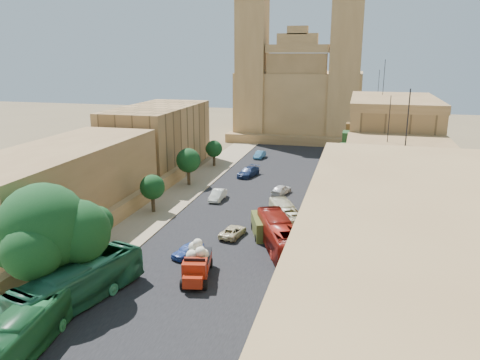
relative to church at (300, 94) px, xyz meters
The scene contains 33 objects.
ground 79.19m from the church, 90.00° to the right, with size 260.00×260.00×0.00m, color brown.
road_surface 49.54m from the church, 90.00° to the right, with size 14.00×140.00×0.01m, color black.
sidewalk_east 50.44m from the church, 78.94° to the right, with size 5.00×140.00×0.01m, color #8E7A5D.
sidewalk_west 50.44m from the church, 101.06° to the right, with size 5.00×140.00×0.01m, color #8E7A5D.
kerb_east 50.02m from the church, 81.81° to the right, with size 0.25×140.00×0.12m, color #8E7A5D.
kerb_west 50.02m from the church, 98.19° to the right, with size 0.25×140.00×0.12m, color #8E7A5D.
townhouse_a 83.22m from the church, 78.94° to the right, with size 9.00×14.00×16.40m.
townhouse_b 69.58m from the church, 76.73° to the right, with size 9.00×14.00×14.90m.
townhouse_c 56.00m from the church, 73.43° to the right, with size 9.00×14.00×17.40m.
townhouse_d 42.84m from the church, 68.07° to the right, with size 9.00×14.00×15.90m.
west_wall 60.55m from the church, 102.04° to the right, with size 1.00×40.00×1.80m, color olive.
west_building_low 63.45m from the church, 106.54° to the right, with size 10.00×28.00×8.40m, color olive.
west_building_mid 39.27m from the church, 117.48° to the right, with size 10.00×22.00×10.00m, color #A27A49.
church is the anchor object (origin of this frame).
ficus_tree 75.32m from the church, 97.20° to the right, with size 8.85×8.14×8.85m.
street_tree_a 67.67m from the church, 98.54° to the right, with size 2.93×2.93×4.50m.
street_tree_b 55.90m from the church, 100.38° to the right, with size 2.90×2.90×4.46m.
street_tree_c 44.18m from the church, 103.21° to the right, with size 3.41×3.41×5.24m.
street_tree_d 32.89m from the church, 108.09° to the right, with size 2.76×2.76×4.24m.
red_truck 69.70m from the church, 89.56° to the right, with size 3.04×5.61×3.12m.
olive_pickup 59.37m from the church, 86.10° to the right, with size 3.48×5.09×1.93m.
bus_green_south 81.56m from the church, 94.59° to the right, with size 2.39×10.23×2.85m, color #206635.
bus_green_north 76.07m from the church, 94.93° to the right, with size 2.65×11.33×3.16m, color #236645.
bus_red_east 62.74m from the church, 84.31° to the right, with size 2.46×10.50×2.92m, color maroon.
bus_cream_east 56.44m from the church, 83.98° to the right, with size 1.96×8.38×2.33m, color beige.
car_blue_a 66.04m from the church, 91.48° to the right, with size 1.39×3.44×1.17m, color #2E4C9E.
car_white_a 49.38m from the church, 94.71° to the right, with size 1.38×3.95×1.30m, color silver.
car_cream 60.45m from the church, 88.97° to the right, with size 1.78×3.86×1.07m, color beige.
car_dkblue 37.15m from the church, 94.64° to the right, with size 1.96×4.83×1.40m, color navy.
car_white_b 45.01m from the church, 85.55° to the right, with size 1.54×3.82×1.30m, color silver.
car_blue_b 25.06m from the church, 99.55° to the right, with size 1.32×3.78×1.25m, color teal.
pedestrian_a 66.92m from the church, 81.61° to the right, with size 0.54×0.35×1.48m, color #262428.
pedestrian_c 66.87m from the church, 83.51° to the right, with size 1.08×0.45×1.84m, color #2A2A2F.
Camera 1 is at (12.69, -24.01, 18.02)m, focal length 35.00 mm.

